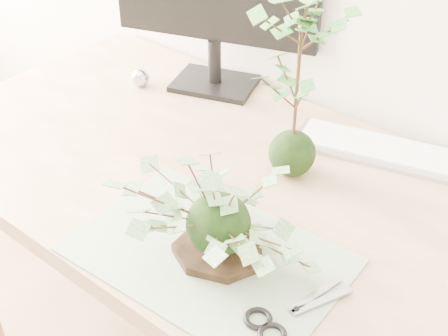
{
  "coord_description": "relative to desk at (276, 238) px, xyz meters",
  "views": [
    {
      "loc": [
        0.55,
        0.48,
        1.45
      ],
      "look_at": [
        0.0,
        1.14,
        0.84
      ],
      "focal_mm": 50.0,
      "sensor_mm": 36.0,
      "label": 1
    }
  ],
  "objects": [
    {
      "name": "ivy_kokedama",
      "position": [
        0.01,
        -0.18,
        0.21
      ],
      "size": [
        0.31,
        0.31,
        0.21
      ],
      "rotation": [
        0.0,
        0.0,
        -0.07
      ],
      "color": "black",
      "rests_on": "stone_dish"
    },
    {
      "name": "stone_dish",
      "position": [
        0.01,
        -0.18,
        0.1
      ],
      "size": [
        0.21,
        0.21,
        0.01
      ],
      "primitive_type": "cylinder",
      "rotation": [
        0.0,
        0.0,
        0.38
      ],
      "color": "black",
      "rests_on": "cutting_mat"
    },
    {
      "name": "keyboard",
      "position": [
        0.09,
        0.27,
        0.1
      ],
      "size": [
        0.42,
        0.22,
        0.02
      ],
      "rotation": [
        0.0,
        0.0,
        0.27
      ],
      "color": "#ACACB7",
      "rests_on": "desk"
    },
    {
      "name": "foil_ball",
      "position": [
        -0.52,
        0.16,
        0.11
      ],
      "size": [
        0.04,
        0.04,
        0.04
      ],
      "primitive_type": "sphere",
      "color": "silver",
      "rests_on": "desk"
    },
    {
      "name": "cutting_mat",
      "position": [
        -0.0,
        -0.19,
        0.09
      ],
      "size": [
        0.45,
        0.31,
        0.0
      ],
      "primitive_type": "cube",
      "rotation": [
        0.0,
        0.0,
        0.05
      ],
      "color": "gray",
      "rests_on": "desk"
    },
    {
      "name": "maple_kokedama",
      "position": [
        -0.03,
        0.09,
        0.35
      ],
      "size": [
        0.24,
        0.24,
        0.38
      ],
      "rotation": [
        0.0,
        0.0,
        0.24
      ],
      "color": "black",
      "rests_on": "desk"
    },
    {
      "name": "scissors",
      "position": [
        0.17,
        -0.23,
        0.1
      ],
      "size": [
        0.09,
        0.18,
        0.01
      ],
      "rotation": [
        0.0,
        0.0,
        -0.3
      ],
      "color": "gray",
      "rests_on": "cutting_mat"
    },
    {
      "name": "desk",
      "position": [
        0.0,
        0.0,
        0.0
      ],
      "size": [
        1.6,
        0.7,
        0.74
      ],
      "color": "tan",
      "rests_on": "ground_plane"
    }
  ]
}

